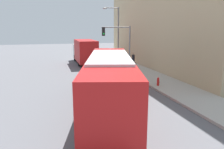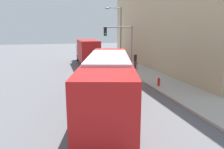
{
  "view_description": "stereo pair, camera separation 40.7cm",
  "coord_description": "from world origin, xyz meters",
  "px_view_note": "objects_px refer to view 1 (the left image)",
  "views": [
    {
      "loc": [
        -3.35,
        -10.85,
        4.81
      ],
      "look_at": [
        1.05,
        4.6,
        1.4
      ],
      "focal_mm": 35.0,
      "sensor_mm": 36.0,
      "label": 1
    },
    {
      "loc": [
        -2.96,
        -10.96,
        4.81
      ],
      "look_at": [
        1.05,
        4.6,
        1.4
      ],
      "focal_mm": 35.0,
      "sensor_mm": 36.0,
      "label": 2
    }
  ],
  "objects_px": {
    "traffic_light_pole": "(120,40)",
    "street_lamp": "(116,31)",
    "fire_hydrant": "(158,81)",
    "pedestrian_near_corner": "(133,60)",
    "delivery_truck": "(85,51)",
    "city_bus": "(110,77)",
    "parking_meter": "(135,66)"
  },
  "relations": [
    {
      "from": "traffic_light_pole",
      "to": "parking_meter",
      "type": "relative_size",
      "value": 4.08
    },
    {
      "from": "city_bus",
      "to": "street_lamp",
      "type": "distance_m",
      "value": 16.09
    },
    {
      "from": "street_lamp",
      "to": "city_bus",
      "type": "bearing_deg",
      "value": -108.47
    },
    {
      "from": "delivery_truck",
      "to": "street_lamp",
      "type": "height_order",
      "value": "street_lamp"
    },
    {
      "from": "delivery_truck",
      "to": "street_lamp",
      "type": "relative_size",
      "value": 1.14
    },
    {
      "from": "delivery_truck",
      "to": "fire_hydrant",
      "type": "distance_m",
      "value": 14.61
    },
    {
      "from": "traffic_light_pole",
      "to": "street_lamp",
      "type": "xyz_separation_m",
      "value": [
        1.01,
        4.55,
        0.88
      ]
    },
    {
      "from": "delivery_truck",
      "to": "street_lamp",
      "type": "xyz_separation_m",
      "value": [
        3.87,
        -2.27,
        2.67
      ]
    },
    {
      "from": "city_bus",
      "to": "pedestrian_near_corner",
      "type": "relative_size",
      "value": 6.73
    },
    {
      "from": "delivery_truck",
      "to": "fire_hydrant",
      "type": "xyz_separation_m",
      "value": [
        3.88,
        -14.03,
        -1.25
      ]
    },
    {
      "from": "traffic_light_pole",
      "to": "pedestrian_near_corner",
      "type": "bearing_deg",
      "value": 21.56
    },
    {
      "from": "parking_meter",
      "to": "street_lamp",
      "type": "relative_size",
      "value": 0.17
    },
    {
      "from": "city_bus",
      "to": "parking_meter",
      "type": "xyz_separation_m",
      "value": [
        5.05,
        8.35,
        -0.9
      ]
    },
    {
      "from": "fire_hydrant",
      "to": "street_lamp",
      "type": "relative_size",
      "value": 0.09
    },
    {
      "from": "traffic_light_pole",
      "to": "street_lamp",
      "type": "bearing_deg",
      "value": 77.54
    },
    {
      "from": "street_lamp",
      "to": "pedestrian_near_corner",
      "type": "height_order",
      "value": "street_lamp"
    },
    {
      "from": "fire_hydrant",
      "to": "pedestrian_near_corner",
      "type": "relative_size",
      "value": 0.38
    },
    {
      "from": "fire_hydrant",
      "to": "traffic_light_pole",
      "type": "bearing_deg",
      "value": 98.04
    },
    {
      "from": "delivery_truck",
      "to": "pedestrian_near_corner",
      "type": "relative_size",
      "value": 4.52
    },
    {
      "from": "city_bus",
      "to": "pedestrian_near_corner",
      "type": "distance_m",
      "value": 12.78
    },
    {
      "from": "traffic_light_pole",
      "to": "pedestrian_near_corner",
      "type": "distance_m",
      "value": 3.2
    },
    {
      "from": "city_bus",
      "to": "fire_hydrant",
      "type": "relative_size",
      "value": 17.93
    },
    {
      "from": "parking_meter",
      "to": "city_bus",
      "type": "bearing_deg",
      "value": -121.14
    },
    {
      "from": "city_bus",
      "to": "pedestrian_near_corner",
      "type": "height_order",
      "value": "city_bus"
    },
    {
      "from": "delivery_truck",
      "to": "fire_hydrant",
      "type": "relative_size",
      "value": 12.04
    },
    {
      "from": "fire_hydrant",
      "to": "city_bus",
      "type": "bearing_deg",
      "value": -146.76
    },
    {
      "from": "traffic_light_pole",
      "to": "pedestrian_near_corner",
      "type": "height_order",
      "value": "traffic_light_pole"
    },
    {
      "from": "delivery_truck",
      "to": "pedestrian_near_corner",
      "type": "distance_m",
      "value": 7.75
    },
    {
      "from": "pedestrian_near_corner",
      "to": "traffic_light_pole",
      "type": "bearing_deg",
      "value": -158.44
    },
    {
      "from": "city_bus",
      "to": "delivery_truck",
      "type": "relative_size",
      "value": 1.49
    },
    {
      "from": "city_bus",
      "to": "delivery_truck",
      "type": "bearing_deg",
      "value": 101.16
    },
    {
      "from": "fire_hydrant",
      "to": "parking_meter",
      "type": "relative_size",
      "value": 0.57
    }
  ]
}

